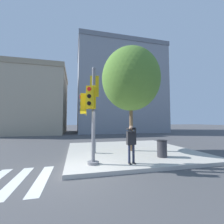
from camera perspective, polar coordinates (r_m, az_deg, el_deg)
The scene contains 9 objects.
ground_plane at distance 6.46m, azimuth -13.31°, elevation -22.09°, with size 160.00×160.00×0.00m, color #4C4C4F.
sidewalk_corner at distance 10.45m, azimuth 6.72°, elevation -14.43°, with size 8.00×8.00×0.17m.
traffic_signal_pole at distance 6.81m, azimuth -8.00°, elevation 2.35°, with size 0.90×1.20×4.38m.
person_photographer at distance 6.92m, azimuth 7.39°, elevation -10.80°, with size 0.50×0.53×1.69m.
street_tree at distance 10.23m, azimuth 7.17°, elevation 12.32°, with size 3.83×3.83×6.80m.
fire_hydrant at distance 9.21m, azimuth -6.78°, elevation -12.81°, with size 0.20×0.26×0.82m.
trash_bin at distance 8.60m, azimuth 18.51°, elevation -13.05°, with size 0.53×0.53×0.88m.
building_left at distance 29.94m, azimuth -29.91°, elevation 3.48°, with size 13.25×11.61×10.93m.
building_right at distance 31.62m, azimuth 2.14°, elevation 8.08°, with size 16.39×12.58×16.86m.
Camera 1 is at (-0.09, -6.12, 2.06)m, focal length 24.00 mm.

